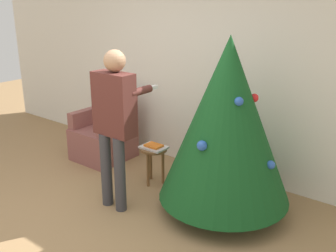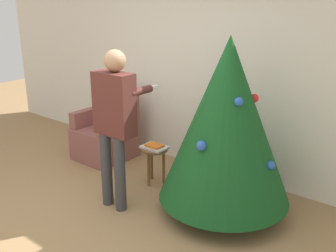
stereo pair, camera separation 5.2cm
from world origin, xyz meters
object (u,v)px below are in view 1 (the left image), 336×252
christmas_tree (227,121)px  person_standing (114,116)px  side_stool (154,155)px  armchair (105,135)px

christmas_tree → person_standing: 1.15m
person_standing → side_stool: size_ratio=3.69×
armchair → side_stool: size_ratio=1.99×
christmas_tree → side_stool: bearing=177.3°
christmas_tree → armchair: bearing=172.9°
armchair → side_stool: bearing=-11.1°
christmas_tree → side_stool: 1.20m
side_stool → person_standing: bearing=-87.4°
person_standing → armchair: bearing=141.7°
christmas_tree → armchair: christmas_tree is taller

